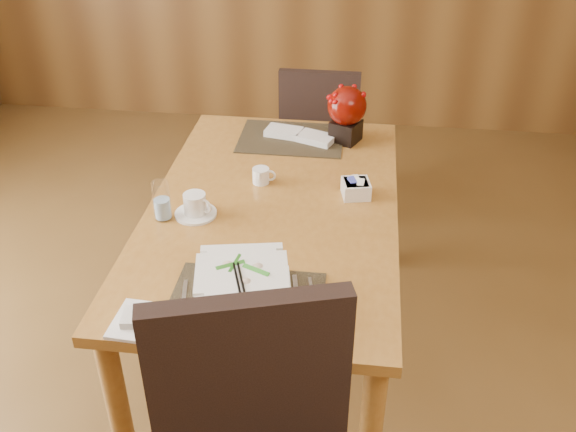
# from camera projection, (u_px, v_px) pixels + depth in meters

# --- Properties ---
(dining_table) EXTENTS (0.90, 1.50, 0.75)m
(dining_table) POSITION_uv_depth(u_px,v_px,m) (273.00, 227.00, 2.39)
(dining_table) COLOR #A26C2D
(dining_table) RESTS_ON ground
(placemat_near) EXTENTS (0.45, 0.33, 0.01)m
(placemat_near) POSITION_uv_depth(u_px,v_px,m) (246.00, 303.00, 1.88)
(placemat_near) COLOR black
(placemat_near) RESTS_ON dining_table
(placemat_far) EXTENTS (0.45, 0.33, 0.01)m
(placemat_far) POSITION_uv_depth(u_px,v_px,m) (291.00, 138.00, 2.79)
(placemat_far) COLOR black
(placemat_far) RESTS_ON dining_table
(soup_setting) EXTENTS (0.34, 0.34, 0.12)m
(soup_setting) POSITION_uv_depth(u_px,v_px,m) (242.00, 287.00, 1.85)
(soup_setting) COLOR white
(soup_setting) RESTS_ON dining_table
(coffee_cup) EXTENTS (0.15, 0.15, 0.08)m
(coffee_cup) POSITION_uv_depth(u_px,v_px,m) (195.00, 206.00, 2.26)
(coffee_cup) COLOR white
(coffee_cup) RESTS_ON dining_table
(water_glass) EXTENTS (0.08, 0.08, 0.14)m
(water_glass) POSITION_uv_depth(u_px,v_px,m) (162.00, 201.00, 2.22)
(water_glass) COLOR silver
(water_glass) RESTS_ON dining_table
(creamer_jug) EXTENTS (0.09, 0.09, 0.06)m
(creamer_jug) POSITION_uv_depth(u_px,v_px,m) (261.00, 176.00, 2.46)
(creamer_jug) COLOR white
(creamer_jug) RESTS_ON dining_table
(sugar_caddy) EXTENTS (0.12, 0.12, 0.06)m
(sugar_caddy) POSITION_uv_depth(u_px,v_px,m) (356.00, 189.00, 2.38)
(sugar_caddy) COLOR white
(sugar_caddy) RESTS_ON dining_table
(berry_decor) EXTENTS (0.17, 0.17, 0.25)m
(berry_decor) POSITION_uv_depth(u_px,v_px,m) (347.00, 111.00, 2.70)
(berry_decor) COLOR black
(berry_decor) RESTS_ON dining_table
(napkins_far) EXTENTS (0.33, 0.20, 0.03)m
(napkins_far) POSITION_uv_depth(u_px,v_px,m) (302.00, 135.00, 2.78)
(napkins_far) COLOR silver
(napkins_far) RESTS_ON dining_table
(bread_plate) EXTENTS (0.17, 0.17, 0.01)m
(bread_plate) POSITION_uv_depth(u_px,v_px,m) (143.00, 322.00, 1.80)
(bread_plate) COLOR white
(bread_plate) RESTS_ON dining_table
(far_chair) EXTENTS (0.42, 0.42, 0.90)m
(far_chair) POSITION_uv_depth(u_px,v_px,m) (320.00, 135.00, 3.38)
(far_chair) COLOR black
(far_chair) RESTS_ON ground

